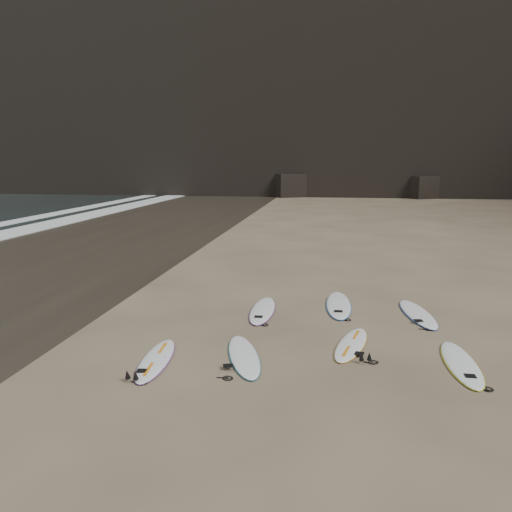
{
  "coord_description": "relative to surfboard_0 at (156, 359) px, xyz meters",
  "views": [
    {
      "loc": [
        -1.19,
        -10.07,
        3.96
      ],
      "look_at": [
        -3.1,
        2.52,
        1.5
      ],
      "focal_mm": 35.0,
      "sensor_mm": 36.0,
      "label": 1
    }
  ],
  "objects": [
    {
      "name": "ground",
      "position": [
        4.58,
        1.09,
        -0.04
      ],
      "size": [
        240.0,
        240.0,
        0.0
      ],
      "primitive_type": "plane",
      "color": "#897559",
      "rests_on": "ground"
    },
    {
      "name": "wet_sand",
      "position": [
        -8.42,
        11.09,
        -0.04
      ],
      "size": [
        12.0,
        200.0,
        0.01
      ],
      "primitive_type": "cube",
      "color": "#383026",
      "rests_on": "ground"
    },
    {
      "name": "surfboard_0",
      "position": [
        0.0,
        0.0,
        0.0
      ],
      "size": [
        0.73,
        2.29,
        0.08
      ],
      "primitive_type": "ellipsoid",
      "rotation": [
        0.0,
        0.0,
        0.09
      ],
      "color": "white",
      "rests_on": "ground"
    },
    {
      "name": "surfboard_1",
      "position": [
        1.7,
        0.46,
        0.0
      ],
      "size": [
        1.24,
        2.42,
        0.08
      ],
      "primitive_type": "ellipsoid",
      "rotation": [
        0.0,
        0.0,
        0.3
      ],
      "color": "white",
      "rests_on": "ground"
    },
    {
      "name": "surfboard_2",
      "position": [
        3.89,
        1.46,
        -0.0
      ],
      "size": [
        1.03,
        2.26,
        0.08
      ],
      "primitive_type": "ellipsoid",
      "rotation": [
        0.0,
        0.0,
        -0.24
      ],
      "color": "white",
      "rests_on": "ground"
    },
    {
      "name": "surfboard_3",
      "position": [
        5.98,
        0.71,
        0.0
      ],
      "size": [
        0.57,
        2.39,
        0.09
      ],
      "primitive_type": "ellipsoid",
      "rotation": [
        0.0,
        0.0,
        -0.0
      ],
      "color": "white",
      "rests_on": "ground"
    },
    {
      "name": "surfboard_5",
      "position": [
        1.65,
        3.62,
        0.0
      ],
      "size": [
        0.62,
        2.49,
        0.09
      ],
      "primitive_type": "ellipsoid",
      "rotation": [
        0.0,
        0.0,
        0.01
      ],
      "color": "white",
      "rests_on": "ground"
    },
    {
      "name": "surfboard_6",
      "position": [
        3.65,
        4.42,
        0.01
      ],
      "size": [
        0.69,
        2.71,
        0.1
      ],
      "primitive_type": "ellipsoid",
      "rotation": [
        0.0,
        0.0,
        0.02
      ],
      "color": "white",
      "rests_on": "ground"
    },
    {
      "name": "surfboard_7",
      "position": [
        5.68,
        3.91,
        0.01
      ],
      "size": [
        0.96,
        2.6,
        0.09
      ],
      "primitive_type": "ellipsoid",
      "rotation": [
        0.0,
        0.0,
        0.14
      ],
      "color": "white",
      "rests_on": "ground"
    }
  ]
}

